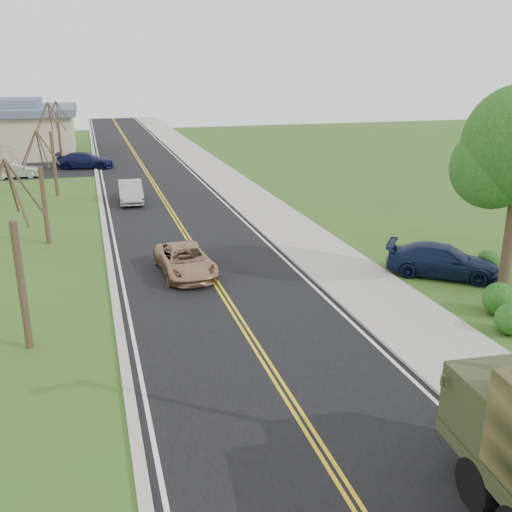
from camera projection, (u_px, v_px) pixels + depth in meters
name	position (u px, v px, depth m)	size (l,w,h in m)	color
road	(149.00, 176.00, 47.55)	(8.00, 120.00, 0.01)	black
curb_right	(198.00, 173.00, 48.63)	(0.30, 120.00, 0.12)	#9E998E
sidewalk_right	(218.00, 172.00, 49.10)	(3.20, 120.00, 0.10)	#9E998E
curb_left	(97.00, 178.00, 46.43)	(0.30, 120.00, 0.10)	#9E998E
bare_tree_a	(19.00, 271.00, 17.52)	(1.93, 2.26, 6.08)	#38281C
bare_tree_b	(43.00, 196.00, 28.50)	(1.83, 2.14, 5.73)	#38281C
bare_tree_c	(53.00, 156.00, 39.35)	(2.04, 2.39, 6.42)	#38281C
bare_tree_d	(60.00, 140.00, 50.35)	(1.88, 2.20, 5.91)	#38281C
suv_champagne	(185.00, 260.00, 24.69)	(2.08, 4.52, 1.26)	tan
sedan_silver	(131.00, 192.00, 38.00)	(1.51, 4.32, 1.42)	#A1A0A5
pickup_navy	(443.00, 261.00, 24.45)	(1.92, 4.73, 1.37)	#0F1A37
lot_car_silver	(17.00, 171.00, 46.41)	(1.28, 3.67, 1.21)	#AEADB2
lot_car_navy	(85.00, 160.00, 50.83)	(2.02, 4.97, 1.44)	#10143B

